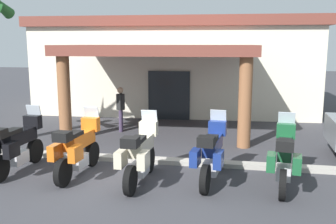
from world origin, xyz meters
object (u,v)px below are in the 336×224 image
(motel_building, at_px, (177,64))
(motorcycle_green, at_px, (284,158))
(motorcycle_black, at_px, (17,145))
(motorcycle_cream, at_px, (140,154))
(pedestrian, at_px, (121,106))
(motorcycle_blue, at_px, (212,154))
(motorcycle_orange, at_px, (78,148))

(motel_building, xyz_separation_m, motorcycle_green, (4.11, -10.19, -1.56))
(motel_building, bearing_deg, motorcycle_black, -105.97)
(motel_building, height_order, motorcycle_cream, motel_building)
(motorcycle_cream, bearing_deg, motel_building, 6.45)
(motel_building, bearing_deg, motorcycle_cream, -88.03)
(motorcycle_black, relative_size, pedestrian, 1.33)
(motorcycle_cream, bearing_deg, motorcycle_green, -82.24)
(motorcycle_cream, height_order, pedestrian, pedestrian)
(motel_building, relative_size, motorcycle_green, 6.10)
(motorcycle_cream, height_order, motorcycle_green, same)
(motorcycle_cream, xyz_separation_m, motorcycle_green, (3.29, 0.33, 0.00))
(motorcycle_black, distance_m, motorcycle_blue, 4.94)
(motorcycle_orange, xyz_separation_m, motorcycle_cream, (1.65, -0.22, 0.00))
(motorcycle_orange, distance_m, pedestrian, 4.90)
(motorcycle_cream, bearing_deg, motorcycle_black, 88.28)
(motorcycle_blue, bearing_deg, motorcycle_green, -84.48)
(motorcycle_black, relative_size, motorcycle_cream, 1.00)
(motorcycle_orange, distance_m, motorcycle_blue, 3.29)
(motorcycle_blue, bearing_deg, motorcycle_cream, 108.54)
(motel_building, distance_m, pedestrian, 5.71)
(motorcycle_orange, relative_size, motorcycle_blue, 1.00)
(motorcycle_black, relative_size, motorcycle_blue, 1.00)
(motel_building, height_order, motorcycle_orange, motel_building)
(motorcycle_orange, distance_m, motorcycle_green, 4.94)
(motorcycle_blue, height_order, motorcycle_green, same)
(motorcycle_black, xyz_separation_m, motorcycle_blue, (4.94, 0.14, 0.00))
(motorcycle_green, distance_m, pedestrian, 7.17)
(motel_building, xyz_separation_m, motorcycle_cream, (0.82, -10.52, -1.56))
(motel_building, xyz_separation_m, motorcycle_orange, (-0.83, -10.30, -1.56))
(motel_building, height_order, motorcycle_green, motel_building)
(motorcycle_black, bearing_deg, motorcycle_cream, -91.96)
(motorcycle_blue, bearing_deg, motel_building, 19.97)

